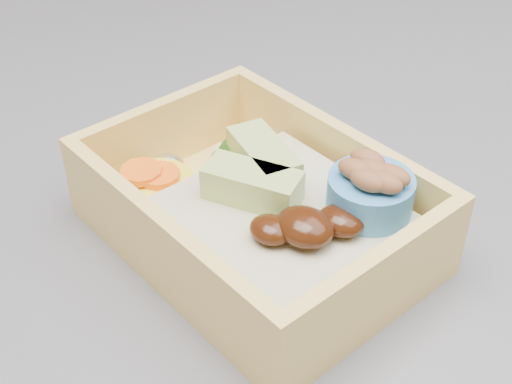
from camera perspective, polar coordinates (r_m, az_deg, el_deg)
The scene contains 1 object.
bento_box at distance 0.37m, azimuth 0.79°, elevation -1.67°, with size 0.20×0.16×0.06m.
Camera 1 is at (0.15, -0.48, 1.18)m, focal length 50.00 mm.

